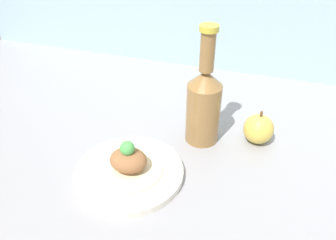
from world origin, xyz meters
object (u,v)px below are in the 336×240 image
Objects in this scene: plated_food at (128,161)px; cider_bottle at (204,102)px; plate at (129,172)px; apple at (258,129)px.

plated_food is 21.49cm from cider_bottle.
plate is 1.62× the size of plated_food.
cider_bottle is (11.33, 17.15, 6.27)cm from plated_food.
plated_food reaches higher than plate.
plated_food is 31.47cm from apple.
plated_food is 0.50× the size of cider_bottle.
apple is at bearing 39.97° from plate.
cider_bottle is (11.33, 17.15, 9.17)cm from plate.
plate is 22.51cm from cider_bottle.
cider_bottle is at bearing 56.54° from plated_food.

